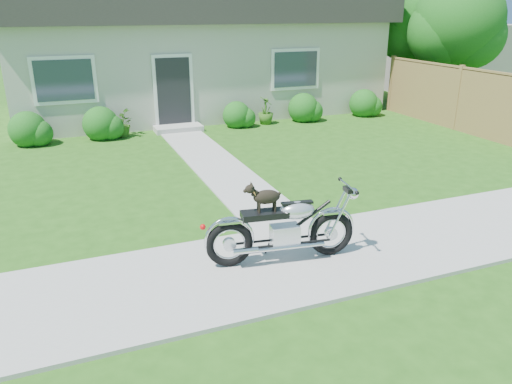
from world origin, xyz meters
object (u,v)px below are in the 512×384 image
at_px(potted_plant_right, 266,110).
at_px(tree_far, 425,21).
at_px(house, 194,47).
at_px(tree_near, 462,25).
at_px(potted_plant_left, 121,124).
at_px(fence, 458,98).
at_px(motorcycle_with_dog, 284,227).

bearing_deg(potted_plant_right, tree_far, 9.65).
bearing_deg(house, tree_far, -15.98).
relative_size(house, tree_near, 2.76).
xyz_separation_m(tree_near, potted_plant_left, (-11.29, 0.59, -2.55)).
bearing_deg(tree_near, house, 153.63).
bearing_deg(tree_far, potted_plant_left, -174.15).
xyz_separation_m(fence, motorcycle_with_dog, (-8.31, -5.73, -0.38)).
xyz_separation_m(potted_plant_right, motorcycle_with_dog, (-3.31, -8.53, 0.13)).
height_order(house, motorcycle_with_dog, house).
distance_m(tree_far, potted_plant_right, 7.30).
bearing_deg(tree_near, tree_far, 93.70).
bearing_deg(potted_plant_right, potted_plant_left, 180.00).
height_order(house, potted_plant_right, house).
height_order(house, tree_far, tree_far).
bearing_deg(fence, potted_plant_right, 150.76).
relative_size(house, tree_far, 2.69).
bearing_deg(motorcycle_with_dog, tree_near, 46.33).
height_order(tree_far, motorcycle_with_dog, tree_far).
distance_m(house, tree_far, 8.40).
xyz_separation_m(house, potted_plant_left, (-3.15, -3.44, -1.78)).
relative_size(fence, potted_plant_left, 8.82).
bearing_deg(tree_near, potted_plant_right, 175.06).
xyz_separation_m(house, tree_far, (8.03, -2.30, 0.85)).
bearing_deg(tree_near, fence, -129.81).
xyz_separation_m(tree_near, potted_plant_right, (-6.84, 0.59, -2.49)).
distance_m(tree_near, potted_plant_left, 11.59).
bearing_deg(tree_far, house, 164.02).
bearing_deg(potted_plant_right, tree_near, -4.94).
distance_m(tree_near, tree_far, 1.74).
relative_size(tree_far, motorcycle_with_dog, 2.11).
bearing_deg(potted_plant_right, house, 110.67).
bearing_deg(house, potted_plant_right, -69.33).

